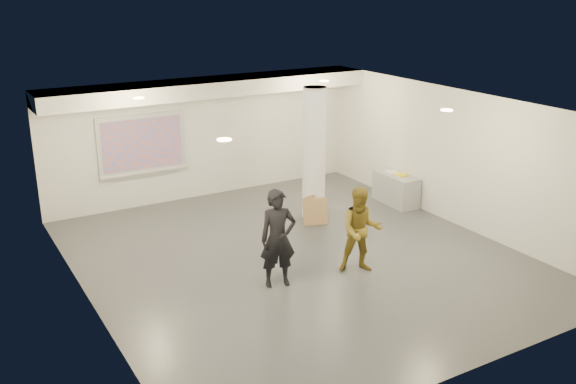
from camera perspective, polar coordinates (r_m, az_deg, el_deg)
floor at (r=12.71m, az=0.92°, el=-5.85°), size 8.00×9.00×0.01m
ceiling at (r=11.80m, az=0.99°, el=7.55°), size 8.00×9.00×0.01m
wall_back at (r=16.04m, az=-7.45°, el=4.85°), size 8.00×0.01×3.00m
wall_front at (r=8.91m, az=16.28°, el=-7.10°), size 8.00×0.01×3.00m
wall_left at (r=10.76m, az=-17.59°, el=-2.73°), size 0.01×9.00×3.00m
wall_right at (r=14.57m, az=14.54°, el=3.02°), size 0.01×9.00×3.00m
soffit_band at (r=15.29m, az=-6.83°, el=9.26°), size 8.00×1.10×0.36m
downlight_nw at (r=13.16m, az=-13.13°, el=8.13°), size 0.22×0.22×0.02m
downlight_ne at (r=15.04m, az=3.23°, el=9.82°), size 0.22×0.22×0.02m
downlight_sw at (r=9.49m, az=-5.69°, el=4.65°), size 0.22×0.22×0.02m
downlight_se at (r=11.97m, az=13.93°, el=7.08°), size 0.22×0.22×0.02m
column at (r=14.40m, az=2.34°, el=3.42°), size 0.52×0.52×3.00m
projection_screen at (r=15.46m, az=-12.85°, el=4.13°), size 2.10×0.13×1.42m
credenza at (r=15.81m, az=9.55°, el=0.27°), size 0.57×1.27×0.73m
papers_stack at (r=15.86m, az=9.28°, el=1.76°), size 0.33×0.39×0.02m
postit_pad at (r=15.65m, az=10.04°, el=1.52°), size 0.22×0.30×0.03m
cardboard_back at (r=14.44m, az=2.13°, el=-1.47°), size 0.57×0.28×0.62m
cardboard_front at (r=14.26m, az=2.46°, el=-1.77°), size 0.57×0.30×0.61m
woman at (r=11.29m, az=-0.90°, el=-4.15°), size 0.74×0.58×1.78m
man at (r=11.93m, az=6.51°, el=-3.39°), size 0.98×0.91×1.63m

